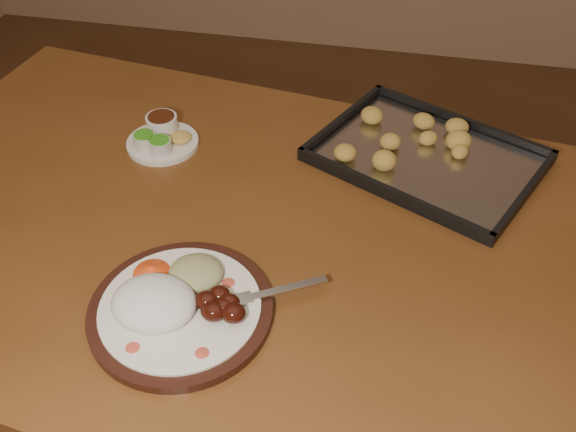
# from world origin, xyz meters

# --- Properties ---
(ground) EXTENTS (4.00, 4.00, 0.00)m
(ground) POSITION_xyz_m (0.00, 0.00, 0.00)
(ground) COLOR #52351C
(ground) RESTS_ON ground
(dining_table) EXTENTS (1.61, 1.11, 0.75)m
(dining_table) POSITION_xyz_m (-0.06, -0.14, 0.65)
(dining_table) COLOR brown
(dining_table) RESTS_ON ground
(dinner_plate) EXTENTS (0.35, 0.28, 0.06)m
(dinner_plate) POSITION_xyz_m (-0.14, -0.33, 0.77)
(dinner_plate) COLOR black
(dinner_plate) RESTS_ON dining_table
(condiment_saucer) EXTENTS (0.14, 0.14, 0.05)m
(condiment_saucer) POSITION_xyz_m (-0.31, 0.07, 0.77)
(condiment_saucer) COLOR silver
(condiment_saucer) RESTS_ON dining_table
(baking_tray) EXTENTS (0.50, 0.45, 0.04)m
(baking_tray) POSITION_xyz_m (0.21, 0.12, 0.76)
(baking_tray) COLOR black
(baking_tray) RESTS_ON dining_table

